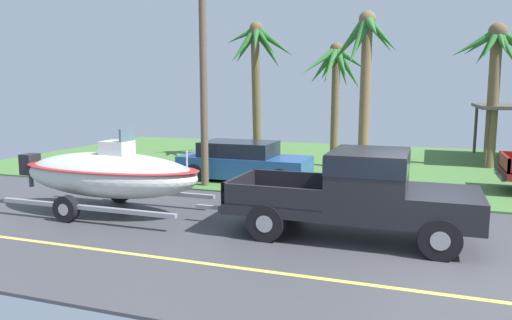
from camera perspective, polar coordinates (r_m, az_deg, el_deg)
ground at (r=18.20m, az=19.92°, el=-2.24°), size 36.00×22.00×0.11m
pickup_truck_towing at (r=10.57m, az=12.89°, el=-3.49°), size 5.44×2.08×1.90m
boat_on_trailer at (r=13.00m, az=-16.88°, el=-1.59°), size 6.12×2.40×2.21m
parked_sedan_near at (r=16.78m, az=-1.48°, el=-0.24°), size 4.45×1.90×1.38m
palm_tree_near_left at (r=17.49m, az=12.62°, el=11.91°), size 2.49×3.32×5.83m
palm_tree_near_right at (r=21.45m, az=26.33°, el=10.24°), size 3.65×2.66×5.74m
palm_tree_far_left at (r=21.85m, az=0.20°, el=12.16°), size 3.14×3.14×6.10m
palm_tree_far_right at (r=19.86m, az=9.35°, el=10.06°), size 2.56×3.31×5.01m
utility_pole at (r=15.72m, az=-6.22°, el=11.59°), size 0.24×1.80×7.86m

